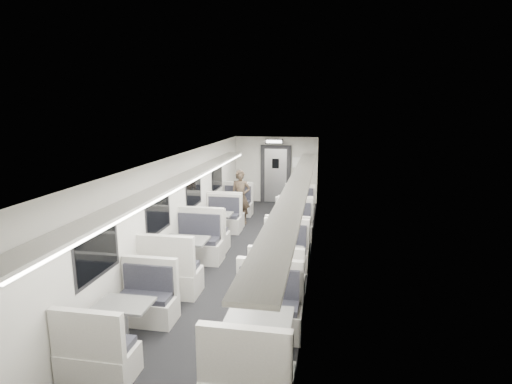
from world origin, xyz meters
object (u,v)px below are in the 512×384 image
at_px(booth_left_a, 232,210).
at_px(booth_left_c, 186,257).
at_px(booth_left_d, 125,324).
at_px(booth_right_a, 297,212).
at_px(exit_sign, 274,141).
at_px(booth_right_c, 282,266).
at_px(vestibule_door, 276,175).
at_px(booth_left_b, 216,226).
at_px(booth_right_b, 291,234).
at_px(passenger, 241,197).
at_px(booth_right_d, 259,339).

relative_size(booth_left_a, booth_left_c, 0.88).
height_order(booth_left_d, booth_right_a, booth_right_a).
bearing_deg(booth_right_a, exit_sign, 115.50).
distance_m(booth_right_a, booth_right_c, 4.23).
bearing_deg(booth_right_a, vestibule_door, 111.15).
bearing_deg(booth_left_b, booth_right_b, -8.62).
xyz_separation_m(booth_left_a, passenger, (0.32, -0.22, 0.46)).
xyz_separation_m(booth_right_d, passenger, (-1.68, 6.56, 0.43)).
xyz_separation_m(booth_left_c, vestibule_door, (1.00, 6.81, 0.64)).
height_order(booth_right_a, booth_right_c, booth_right_c).
height_order(booth_left_a, vestibule_door, vestibule_door).
relative_size(booth_left_b, exit_sign, 3.31).
bearing_deg(booth_left_a, vestibule_door, 69.55).
distance_m(booth_right_c, vestibule_door, 6.92).
xyz_separation_m(booth_right_a, vestibule_door, (-1.00, 2.58, 0.69)).
height_order(booth_right_d, exit_sign, exit_sign).
height_order(booth_left_a, booth_left_c, booth_left_c).
height_order(booth_right_c, booth_right_d, booth_right_d).
bearing_deg(booth_left_c, passenger, 85.32).
relative_size(booth_left_a, booth_right_c, 0.99).
height_order(booth_left_a, booth_right_a, booth_left_a).
height_order(booth_left_b, booth_left_c, booth_left_c).
xyz_separation_m(passenger, vestibule_door, (0.68, 2.90, 0.23)).
height_order(booth_left_b, booth_left_d, booth_left_b).
distance_m(booth_right_b, booth_right_c, 2.02).
bearing_deg(booth_left_a, booth_right_a, 2.79).
relative_size(booth_left_a, booth_left_d, 1.02).
bearing_deg(booth_left_d, booth_right_d, -2.87).
xyz_separation_m(booth_left_d, booth_right_d, (2.00, -0.10, 0.04)).
bearing_deg(booth_left_a, booth_left_b, -90.00).
height_order(booth_right_c, vestibule_door, vestibule_door).
bearing_deg(booth_left_b, booth_left_c, -90.00).
distance_m(booth_left_a, exit_sign, 3.09).
height_order(booth_right_d, vestibule_door, vestibule_door).
bearing_deg(booth_left_b, vestibule_door, 77.44).
height_order(booth_left_a, exit_sign, exit_sign).
relative_size(booth_left_d, vestibule_door, 0.92).
height_order(booth_right_c, passenger, passenger).
xyz_separation_m(booth_left_a, exit_sign, (1.00, 2.19, 1.93)).
distance_m(booth_right_c, booth_right_d, 2.65).
bearing_deg(vestibule_door, passenger, -103.20).
bearing_deg(booth_left_b, booth_right_d, -68.08).
distance_m(booth_left_b, booth_right_c, 3.07).
relative_size(booth_right_a, booth_right_c, 0.98).
bearing_deg(booth_right_d, booth_left_b, 111.92).
bearing_deg(booth_right_c, vestibule_door, 98.35).
distance_m(booth_right_a, booth_right_b, 2.21).
relative_size(booth_left_b, booth_left_c, 0.91).
relative_size(booth_right_b, passenger, 1.25).
xyz_separation_m(booth_left_b, booth_left_d, (0.00, -4.87, -0.02)).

